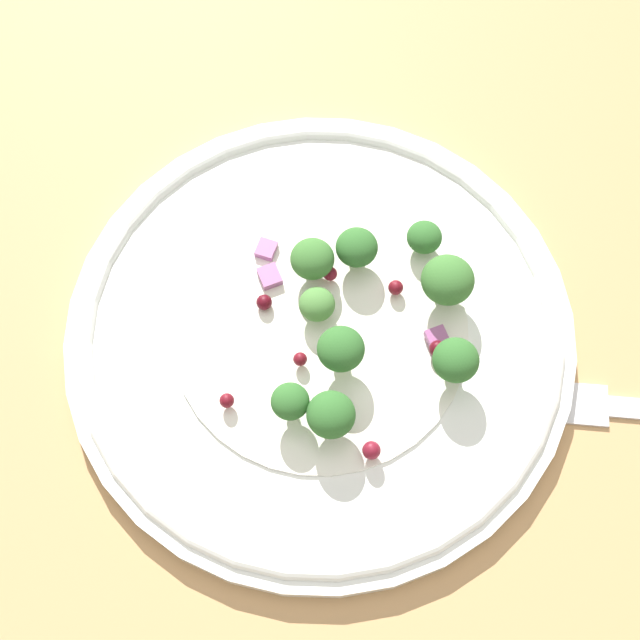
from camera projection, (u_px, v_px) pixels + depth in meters
The scene contains 22 objects.
ground_plane at pixel (300, 310), 52.92cm from camera, with size 180.00×180.00×2.00cm, color tan.
plate at pixel (320, 333), 50.36cm from camera, with size 28.88×28.88×1.70cm.
dressing_pool at pixel (320, 330), 49.96cm from camera, with size 16.75×16.75×0.20cm, color white.
broccoli_floret_0 at pixel (357, 248), 49.95cm from camera, with size 2.40×2.40×2.43cm.
broccoli_floret_1 at pixel (317, 305), 49.11cm from camera, with size 2.02×2.02×2.04cm.
broccoli_floret_2 at pixel (454, 364), 46.90cm from camera, with size 2.51×2.51×2.54cm.
broccoli_floret_3 at pixel (424, 238), 50.88cm from camera, with size 2.03×2.03×2.06cm.
broccoli_floret_4 at pixel (341, 349), 47.11cm from camera, with size 2.57×2.57×2.60cm.
broccoli_floret_5 at pixel (305, 256), 49.74cm from camera, with size 2.49×2.49×2.52cm.
broccoli_floret_6 at pixel (448, 281), 48.77cm from camera, with size 2.96×2.96×3.00cm.
broccoli_floret_7 at pixel (331, 415), 45.87cm from camera, with size 2.57×2.57×2.60cm.
broccoli_floret_8 at pixel (290, 402), 46.30cm from camera, with size 2.05×2.05×2.07cm.
cranberry_0 at pixel (438, 349), 48.72cm from camera, with size 0.95×0.95×0.95cm, color #4C0A14.
cranberry_1 at pixel (396, 287), 50.19cm from camera, with size 0.86×0.86×0.86cm, color maroon.
cranberry_2 at pixel (330, 274), 50.45cm from camera, with size 0.83×0.83×0.83cm, color maroon.
cranberry_3 at pixel (223, 398), 47.57cm from camera, with size 0.80×0.80×0.80cm, color maroon.
cranberry_4 at pixel (264, 302), 50.01cm from camera, with size 0.90×0.90×0.90cm, color #4C0A14.
cranberry_5 at pixel (371, 450), 46.36cm from camera, with size 0.98×0.98×0.98cm, color maroon.
cranberry_6 at pixel (300, 359), 48.46cm from camera, with size 0.77×0.77×0.77cm, color maroon.
onion_bit_0 at pixel (266, 249), 51.58cm from camera, with size 1.07×1.15×0.53cm, color #A35B93.
onion_bit_1 at pixel (438, 339), 49.17cm from camera, with size 1.27×1.12×0.52cm, color #934C84.
onion_bit_2 at pixel (273, 271), 50.99cm from camera, with size 1.15×1.29×0.56cm, color #A35B93.
Camera 1 is at (17.63, 11.52, 47.57)cm, focal length 49.81 mm.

